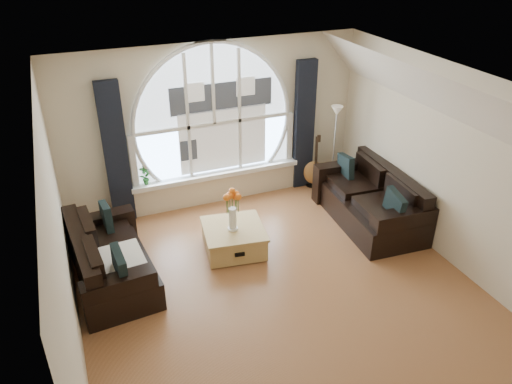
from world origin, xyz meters
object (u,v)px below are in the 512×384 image
at_px(guitar, 314,161).
at_px(coffee_chest, 234,238).
at_px(sofa_right, 369,200).
at_px(floor_lamp, 334,151).
at_px(sofa_left, 111,256).
at_px(potted_plant, 145,175).
at_px(vase_flowers, 232,206).

bearing_deg(guitar, coffee_chest, -122.53).
bearing_deg(sofa_right, floor_lamp, 96.14).
relative_size(sofa_right, floor_lamp, 1.22).
xyz_separation_m(sofa_right, coffee_chest, (-2.26, 0.07, -0.19)).
relative_size(floor_lamp, guitar, 1.51).
relative_size(sofa_left, potted_plant, 5.35).
bearing_deg(potted_plant, coffee_chest, -57.61).
distance_m(sofa_right, guitar, 1.40).
xyz_separation_m(coffee_chest, floor_lamp, (2.22, 1.04, 0.59)).
bearing_deg(floor_lamp, coffee_chest, -154.85).
bearing_deg(coffee_chest, sofa_left, -169.51).
relative_size(vase_flowers, potted_plant, 2.11).
height_order(sofa_right, potted_plant, potted_plant).
xyz_separation_m(sofa_left, coffee_chest, (1.74, 0.06, -0.19)).
height_order(sofa_left, guitar, guitar).
height_order(floor_lamp, guitar, floor_lamp).
distance_m(sofa_left, coffee_chest, 1.75).
distance_m(vase_flowers, potted_plant, 1.79).
bearing_deg(floor_lamp, sofa_right, -87.86).
distance_m(sofa_left, potted_plant, 1.77).
height_order(sofa_right, coffee_chest, sofa_right).
height_order(sofa_right, guitar, guitar).
bearing_deg(guitar, potted_plant, -159.43).
bearing_deg(guitar, sofa_left, -135.62).
bearing_deg(sofa_right, sofa_left, -176.09).
xyz_separation_m(sofa_right, floor_lamp, (-0.04, 1.11, 0.40)).
bearing_deg(sofa_right, potted_plant, 157.99).
distance_m(coffee_chest, guitar, 2.41).
bearing_deg(guitar, vase_flowers, -122.15).
bearing_deg(sofa_left, sofa_right, -4.88).
distance_m(sofa_right, coffee_chest, 2.27).
bearing_deg(potted_plant, sofa_right, -26.01).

